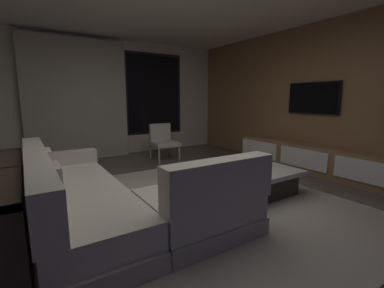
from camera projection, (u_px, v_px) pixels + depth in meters
name	position (u px, v px, depth m)	size (l,w,h in m)	color
floor	(183.00, 207.00, 3.30)	(9.20, 9.20, 0.00)	#564C44
back_wall_with_window	(100.00, 98.00, 6.04)	(6.60, 0.30, 2.70)	beige
media_wall	(329.00, 98.00, 4.70)	(0.12, 7.80, 2.70)	#8E6642
area_rug	(210.00, 203.00, 3.40)	(3.20, 3.80, 0.01)	#ADA391
sectional_couch	(108.00, 201.00, 2.72)	(1.98, 2.50, 0.82)	#B1A997
coffee_table	(247.00, 179.00, 3.82)	(1.16, 1.16, 0.36)	#392C22
book_stack_on_coffee_table	(236.00, 165.00, 3.76)	(0.24, 0.22, 0.09)	#5A9C87
accent_chair_near_window	(163.00, 140.00, 5.87)	(0.57, 0.59, 0.78)	#B2ADA0
media_console	(312.00, 159.00, 4.78)	(0.46, 3.10, 0.52)	#8E6642
mounted_tv	(313.00, 98.00, 4.85)	(0.05, 1.00, 0.58)	black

